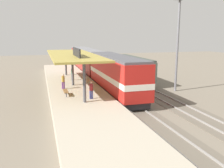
% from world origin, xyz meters
% --- Properties ---
extents(ground_plane, '(120.00, 120.00, 0.00)m').
position_xyz_m(ground_plane, '(2.00, 0.00, 0.00)').
color(ground_plane, '#706656').
extents(track_near, '(3.20, 110.00, 0.16)m').
position_xyz_m(track_near, '(0.00, 0.00, 0.03)').
color(track_near, '#5F5649').
rests_on(track_near, ground).
extents(track_far, '(3.20, 110.00, 0.16)m').
position_xyz_m(track_far, '(4.60, 0.00, 0.03)').
color(track_far, '#5F5649').
rests_on(track_far, ground).
extents(platform, '(6.00, 44.00, 0.90)m').
position_xyz_m(platform, '(-4.60, 0.00, 0.45)').
color(platform, '#A89E89').
rests_on(platform, ground).
extents(station_canopy, '(5.20, 18.00, 4.70)m').
position_xyz_m(station_canopy, '(-4.60, -0.09, 4.53)').
color(station_canopy, '#47474C').
rests_on(station_canopy, platform).
extents(platform_bench, '(0.44, 1.70, 0.50)m').
position_xyz_m(platform_bench, '(-6.00, -4.96, 1.34)').
color(platform_bench, '#333338').
rests_on(platform_bench, platform).
extents(locomotive, '(2.93, 14.43, 4.44)m').
position_xyz_m(locomotive, '(0.00, -2.67, 2.41)').
color(locomotive, '#28282D').
rests_on(locomotive, track_near).
extents(passenger_carriage_single, '(2.90, 20.00, 4.24)m').
position_xyz_m(passenger_carriage_single, '(0.00, 15.33, 2.31)').
color(passenger_carriage_single, '#28282D').
rests_on(passenger_carriage_single, track_near).
extents(freight_car, '(2.80, 12.00, 3.54)m').
position_xyz_m(freight_car, '(4.60, 4.61, 1.97)').
color(freight_car, '#28282D').
rests_on(freight_car, track_far).
extents(light_mast, '(1.10, 1.10, 11.70)m').
position_xyz_m(light_mast, '(7.80, -2.90, 8.40)').
color(light_mast, slate).
rests_on(light_mast, ground).
extents(person_waiting, '(0.34, 0.34, 1.71)m').
position_xyz_m(person_waiting, '(-3.79, -7.00, 1.85)').
color(person_waiting, navy).
rests_on(person_waiting, platform).
extents(person_walking, '(0.34, 0.34, 1.71)m').
position_xyz_m(person_walking, '(-4.20, 3.52, 1.85)').
color(person_walking, '#4C4C51').
rests_on(person_walking, platform).
extents(person_boarding, '(0.34, 0.34, 1.71)m').
position_xyz_m(person_boarding, '(-5.94, -1.86, 1.85)').
color(person_boarding, '#663375').
rests_on(person_boarding, platform).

